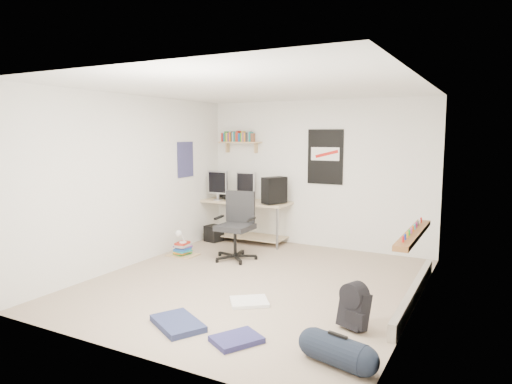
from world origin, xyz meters
The scene contains 26 objects.
floor centered at (0.00, 0.00, -0.01)m, with size 4.00×4.50×0.01m, color gray.
ceiling centered at (0.00, 0.00, 2.50)m, with size 4.00×4.50×0.01m, color white.
back_wall centered at (0.00, 2.25, 1.25)m, with size 4.00×0.01×2.50m, color silver.
left_wall centered at (-2.00, 0.00, 1.25)m, with size 0.01×4.50×2.50m, color silver.
right_wall centered at (2.00, 0.00, 1.25)m, with size 0.01×4.50×2.50m, color silver.
desk centered at (-1.26, 2.00, 0.36)m, with size 1.67×0.73×0.76m, color tan.
monitor_left centered at (-1.69, 1.75, 0.97)m, with size 0.38×0.09×0.41m, color #AFB0B5.
monitor_right centered at (-1.25, 2.00, 0.96)m, with size 0.36×0.09×0.39m, color #B2B1B7.
pc_tower centered at (-0.61, 1.84, 0.99)m, with size 0.20×0.43×0.45m, color black.
keyboard centered at (-1.48, 1.85, 0.77)m, with size 0.38×0.13×0.02m, color black.
speaker_left centered at (-1.75, 2.00, 0.86)m, with size 0.10×0.10×0.19m, color black.
speaker_right centered at (-0.63, 1.69, 0.85)m, with size 0.09×0.09×0.18m, color black.
office_chair centered at (-0.79, 0.84, 0.49)m, with size 0.69×0.69×1.05m, color black.
wall_shelf centered at (-1.45, 2.14, 1.78)m, with size 0.80×0.22×0.24m, color tan.
poster_back_wall centered at (0.15, 2.23, 1.55)m, with size 0.62×0.03×0.92m, color black.
poster_left_wall centered at (-1.99, 1.20, 1.50)m, with size 0.02×0.42×0.60m, color navy.
window centered at (1.95, 0.30, 1.45)m, with size 0.10×1.50×1.26m, color brown.
baseboard_heater centered at (1.96, 0.30, 0.09)m, with size 0.08×2.50×0.18m, color #B7B2A8.
backpack centered at (1.55, -0.80, 0.20)m, with size 0.27×0.22×0.36m, color black.
duffel_bag centered at (1.64, -1.58, 0.14)m, with size 0.26×0.26×0.51m, color black.
tshirt centered at (0.30, -0.69, 0.02)m, with size 0.42×0.36×0.04m, color silver.
jeans_a centered at (-0.03, -1.58, 0.03)m, with size 0.59×0.38×0.06m, color #222A4F.
jeans_b centered at (0.67, -1.60, 0.03)m, with size 0.44×0.33×0.05m, color navy.
book_stack centered at (-1.65, 0.64, 0.15)m, with size 0.49×0.40×0.34m, color brown.
desk_lamp centered at (-1.63, 0.62, 0.38)m, with size 0.12×0.19×0.19m, color white.
subwoofer centered at (-1.75, 1.69, 0.14)m, with size 0.26×0.26×0.30m, color black.
Camera 1 is at (2.74, -5.09, 1.93)m, focal length 32.00 mm.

